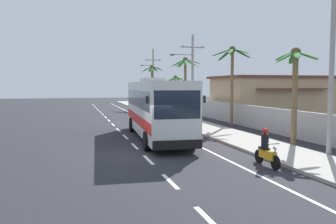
# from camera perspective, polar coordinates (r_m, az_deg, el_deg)

# --- Properties ---
(ground_plane) EXTENTS (160.00, 160.00, 0.00)m
(ground_plane) POSITION_cam_1_polar(r_m,az_deg,el_deg) (17.53, -4.22, -6.91)
(ground_plane) COLOR #28282D
(sidewalk_kerb) EXTENTS (3.20, 90.00, 0.14)m
(sidewalk_kerb) POSITION_cam_1_polar(r_m,az_deg,el_deg) (28.90, 5.25, -2.30)
(sidewalk_kerb) COLOR #A8A399
(sidewalk_kerb) RESTS_ON ground
(lane_markings) EXTENTS (3.66, 71.00, 0.01)m
(lane_markings) POSITION_cam_1_polar(r_m,az_deg,el_deg) (31.92, -5.37, -1.78)
(lane_markings) COLOR white
(lane_markings) RESTS_ON ground
(boundary_wall) EXTENTS (0.24, 60.00, 1.81)m
(boundary_wall) POSITION_cam_1_polar(r_m,az_deg,el_deg) (33.94, 8.91, 0.08)
(boundary_wall) COLOR #B2B2AD
(boundary_wall) RESTS_ON ground
(coach_bus_foreground) EXTENTS (3.44, 12.15, 3.94)m
(coach_bus_foreground) POSITION_cam_1_polar(r_m,az_deg,el_deg) (22.38, -1.99, 0.85)
(coach_bus_foreground) COLOR silver
(coach_bus_foreground) RESTS_ON ground
(motorcycle_beside_bus) EXTENTS (0.56, 1.96, 1.61)m
(motorcycle_beside_bus) POSITION_cam_1_polar(r_m,az_deg,el_deg) (15.40, 15.90, -6.16)
(motorcycle_beside_bus) COLOR black
(motorcycle_beside_bus) RESTS_ON ground
(motorcycle_trailing) EXTENTS (0.56, 1.96, 1.54)m
(motorcycle_trailing) POSITION_cam_1_polar(r_m,az_deg,el_deg) (31.39, -1.12, -0.71)
(motorcycle_trailing) COLOR black
(motorcycle_trailing) RESTS_ON ground
(pedestrian_near_kerb) EXTENTS (0.36, 0.36, 1.71)m
(pedestrian_near_kerb) POSITION_cam_1_polar(r_m,az_deg,el_deg) (30.48, 3.66, -0.11)
(pedestrian_near_kerb) COLOR gold
(pedestrian_near_kerb) RESTS_ON sidewalk_kerb
(utility_pole_nearest) EXTENTS (2.24, 0.24, 9.45)m
(utility_pole_nearest) POSITION_cam_1_polar(r_m,az_deg,el_deg) (18.29, 25.44, 8.72)
(utility_pole_nearest) COLOR #9E9E99
(utility_pole_nearest) RESTS_ON ground
(utility_pole_mid) EXTENTS (3.63, 0.24, 8.52)m
(utility_pole_mid) POSITION_cam_1_polar(r_m,az_deg,el_deg) (35.18, 3.92, 6.29)
(utility_pole_mid) COLOR #9E9E99
(utility_pole_mid) RESTS_ON ground
(utility_pole_far) EXTENTS (3.23, 0.24, 9.03)m
(utility_pole_far) POSITION_cam_1_polar(r_m,az_deg,el_deg) (53.90, -2.54, 5.86)
(utility_pole_far) COLOR #9E9E99
(utility_pole_far) RESTS_ON ground
(palm_nearest) EXTENTS (2.73, 2.73, 5.56)m
(palm_nearest) POSITION_cam_1_polar(r_m,az_deg,el_deg) (20.77, 20.22, 5.51)
(palm_nearest) COLOR brown
(palm_nearest) RESTS_ON ground
(palm_second) EXTENTS (3.68, 3.62, 6.77)m
(palm_second) POSITION_cam_1_polar(r_m,az_deg,el_deg) (30.16, 10.51, 7.55)
(palm_second) COLOR brown
(palm_second) RESTS_ON ground
(palm_third) EXTENTS (3.52, 3.58, 6.75)m
(palm_third) POSITION_cam_1_polar(r_m,az_deg,el_deg) (40.93, 2.90, 6.45)
(palm_third) COLOR brown
(palm_third) RESTS_ON ground
(palm_fourth) EXTENTS (2.59, 2.73, 4.88)m
(palm_fourth) POSITION_cam_1_polar(r_m,az_deg,el_deg) (49.85, 1.27, 4.61)
(palm_fourth) COLOR brown
(palm_fourth) RESTS_ON ground
(palm_farthest) EXTENTS (3.18, 3.19, 6.42)m
(palm_farthest) POSITION_cam_1_polar(r_m,az_deg,el_deg) (50.68, -2.63, 5.82)
(palm_farthest) COLOR brown
(palm_farthest) RESTS_ON ground
(roadside_building) EXTENTS (11.45, 8.21, 4.39)m
(roadside_building) POSITION_cam_1_polar(r_m,az_deg,el_deg) (38.15, 16.51, 2.39)
(roadside_building) COLOR tan
(roadside_building) RESTS_ON ground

